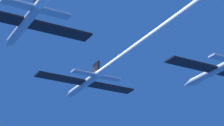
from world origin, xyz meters
TOP-DOWN VIEW (x-y plane):
  - jet_lead at (0.44, -13.56)m, footprint 15.32×49.46m

SIDE VIEW (x-z plane):
  - jet_lead at x=0.44m, z-range -0.79..1.75m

